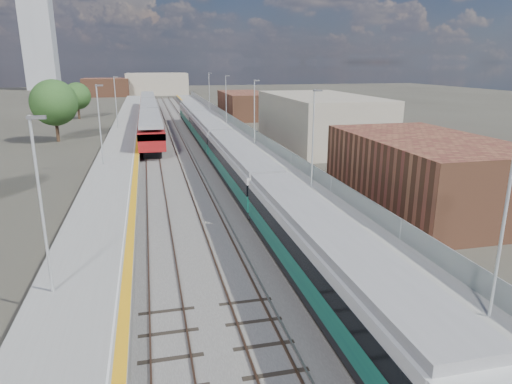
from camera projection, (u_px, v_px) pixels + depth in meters
name	position (u px, v px, depth m)	size (l,w,h in m)	color
ground	(193.00, 143.00, 61.36)	(320.00, 320.00, 0.00)	#47443A
ballast_bed	(175.00, 140.00, 63.19)	(10.50, 155.00, 0.06)	#565451
tracks	(179.00, 138.00, 64.87)	(8.96, 160.00, 0.17)	#4C3323
platform_right	(229.00, 135.00, 64.71)	(4.70, 155.00, 8.52)	slate
platform_left	(124.00, 139.00, 61.54)	(4.30, 155.00, 8.52)	slate
buildings	(102.00, 62.00, 137.34)	(72.00, 185.50, 40.00)	brown
green_train	(221.00, 145.00, 47.44)	(2.82, 78.58, 3.11)	black
red_train	(149.00, 112.00, 77.59)	(3.04, 61.54, 3.83)	black
tree_b	(54.00, 103.00, 61.02)	(6.15, 6.15, 8.34)	#382619
tree_c	(77.00, 96.00, 86.44)	(5.06, 5.06, 6.85)	#382619
tree_d	(339.00, 108.00, 72.42)	(4.07, 4.07, 5.52)	#382619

